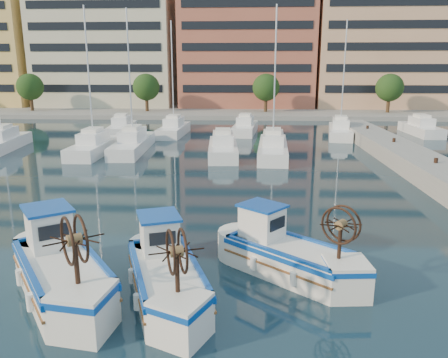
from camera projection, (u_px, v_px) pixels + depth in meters
The scene contains 6 objects.
ground at pixel (198, 284), 14.11m from camera, with size 300.00×300.00×0.00m, color #1B3548.
waterfront at pixel (295, 43), 73.88m from camera, with size 180.00×40.00×25.60m.
yacht_marina at pixel (208, 138), 41.06m from camera, with size 42.41×21.61×11.50m.
fishing_boat_a at pixel (60, 267), 13.30m from camera, with size 4.49×5.08×3.14m.
fishing_boat_b at pixel (166, 272), 13.16m from camera, with size 3.27×4.76×2.87m.
fishing_boat_c at pixel (286, 252), 14.65m from camera, with size 4.47×4.16×2.81m.
Camera 1 is at (1.57, -12.79, 6.72)m, focal length 35.00 mm.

